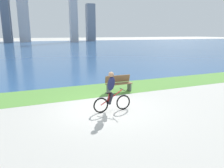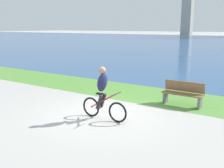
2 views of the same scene
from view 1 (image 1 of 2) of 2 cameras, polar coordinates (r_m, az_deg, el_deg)
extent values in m
plane|color=#B2AFA8|center=(9.58, -2.36, -6.51)|extent=(300.00, 300.00, 0.00)
cube|color=#59933D|center=(12.47, -7.51, -1.92)|extent=(120.00, 2.89, 0.01)
cube|color=#2D568C|center=(54.13, -19.83, 8.97)|extent=(300.00, 81.74, 0.00)
torus|color=black|center=(9.42, 2.94, -4.78)|extent=(0.65, 0.06, 0.65)
torus|color=black|center=(9.04, -2.92, -5.56)|extent=(0.65, 0.06, 0.65)
cylinder|color=red|center=(9.12, -0.07, -3.48)|extent=(0.99, 0.04, 0.61)
cylinder|color=red|center=(9.09, -0.81, -3.87)|extent=(0.04, 0.04, 0.47)
cube|color=black|center=(9.02, -0.82, -2.30)|extent=(0.24, 0.10, 0.05)
cylinder|color=black|center=(9.24, 2.71, -1.43)|extent=(0.03, 0.52, 0.03)
ellipsoid|color=#1E234C|center=(8.96, -0.22, 0.11)|extent=(0.40, 0.36, 0.65)
sphere|color=#A57A59|center=(8.88, -0.23, 2.50)|extent=(0.22, 0.22, 0.22)
cylinder|color=#26262D|center=(9.19, -0.76, -3.56)|extent=(0.27, 0.11, 0.49)
cylinder|color=#26262D|center=(9.01, -0.27, -3.90)|extent=(0.27, 0.11, 0.49)
cube|color=brown|center=(12.27, 1.85, 0.09)|extent=(1.50, 0.45, 0.04)
cube|color=brown|center=(12.39, 1.48, 1.41)|extent=(1.50, 0.11, 0.40)
cube|color=#595960|center=(12.61, 4.53, -0.64)|extent=(0.08, 0.37, 0.45)
cube|color=#595960|center=(12.08, -0.96, -1.22)|extent=(0.08, 0.37, 0.45)
cube|color=slate|center=(87.32, -26.24, 17.42)|extent=(2.60, 4.38, 23.38)
cube|color=#8C939E|center=(90.80, -25.77, 16.36)|extent=(2.79, 3.73, 20.58)
cube|color=#B7B7BC|center=(87.96, -22.23, 17.34)|extent=(3.82, 2.70, 22.17)
cube|color=#B7B7BC|center=(84.89, -10.09, 18.90)|extent=(2.58, 2.82, 24.03)
cube|color=slate|center=(92.75, -5.60, 15.60)|extent=(3.38, 2.83, 14.60)
camera|label=2|loc=(8.10, 55.75, 5.08)|focal=41.69mm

